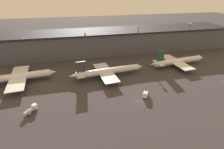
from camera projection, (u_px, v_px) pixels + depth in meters
name	position (u px, v px, depth m)	size (l,w,h in m)	color
ground	(141.00, 102.00, 89.22)	(600.00, 600.00, 0.00)	#383538
terminal_building	(109.00, 41.00, 154.74)	(220.53, 30.75, 19.19)	#4C515B
airplane_0	(20.00, 77.00, 105.64)	(42.30, 35.58, 13.71)	white
airplane_1	(108.00, 72.00, 112.47)	(50.08, 30.79, 12.88)	silver
airplane_2	(178.00, 61.00, 128.52)	(46.48, 31.17, 13.24)	white
service_vehicle_0	(31.00, 110.00, 80.57)	(5.83, 6.78, 3.16)	white
service_vehicle_3	(146.00, 94.00, 92.15)	(4.77, 5.07, 3.30)	#282D38
lamp_post_0	(25.00, 47.00, 128.15)	(1.80, 1.80, 19.72)	slate
lamp_post_1	(86.00, 42.00, 136.45)	(1.80, 1.80, 21.26)	slate
lamp_post_2	(138.00, 37.00, 144.02)	(1.80, 1.80, 24.86)	slate
lamp_post_3	(188.00, 33.00, 153.05)	(1.80, 1.80, 25.50)	slate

